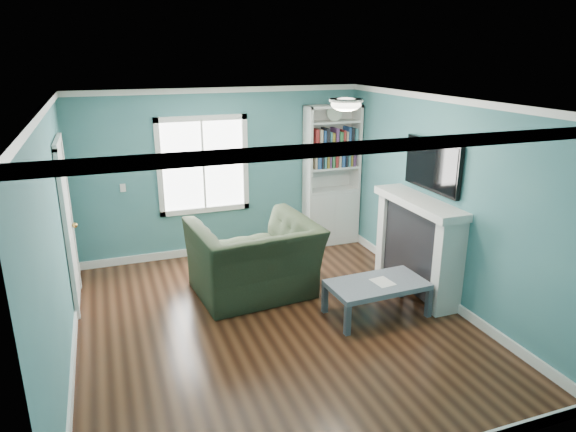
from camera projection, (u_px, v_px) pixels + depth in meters
name	position (u px, v px, depth m)	size (l,w,h in m)	color
floor	(275.00, 323.00, 6.15)	(5.00, 5.00, 0.00)	black
room_walls	(273.00, 196.00, 5.66)	(5.00, 5.00, 5.00)	#38727A
trim	(274.00, 226.00, 5.77)	(4.50, 5.00, 2.60)	white
window	(203.00, 165.00, 7.83)	(1.40, 0.06, 1.50)	white
bookshelf	(331.00, 189.00, 8.50)	(0.90, 0.35, 2.31)	silver
fireplace	(418.00, 247.00, 6.81)	(0.44, 1.58, 1.30)	black
tv	(432.00, 165.00, 6.51)	(0.06, 1.10, 0.65)	black
door	(68.00, 224.00, 6.34)	(0.12, 0.98, 2.17)	silver
ceiling_fixture	(346.00, 104.00, 5.75)	(0.38, 0.38, 0.15)	white
light_switch	(123.00, 188.00, 7.51)	(0.08, 0.01, 0.12)	white
recliner	(254.00, 247.00, 6.70)	(1.54, 1.00, 1.34)	black
coffee_table	(377.00, 286.00, 6.25)	(1.21, 0.69, 0.43)	#484D57
paper_sheet	(383.00, 282.00, 6.23)	(0.22, 0.28, 0.00)	white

